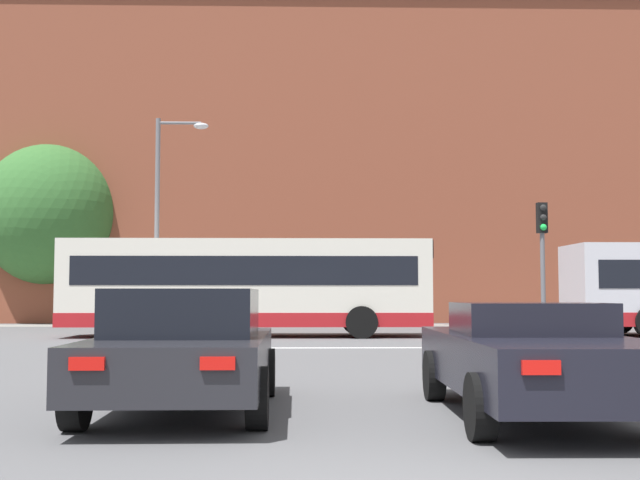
# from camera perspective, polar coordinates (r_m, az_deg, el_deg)

# --- Properties ---
(stop_line_strip) EXTENTS (7.86, 0.30, 0.01)m
(stop_line_strip) POSITION_cam_1_polar(r_m,az_deg,el_deg) (20.52, 0.94, -7.67)
(stop_line_strip) COLOR silver
(stop_line_strip) RESTS_ON ground_plane
(far_pavement) EXTENTS (68.73, 2.50, 0.01)m
(far_pavement) POSITION_cam_1_polar(r_m,az_deg,el_deg) (34.98, -0.03, -6.09)
(far_pavement) COLOR gray
(far_pavement) RESTS_ON ground_plane
(brick_civic_building) EXTENTS (40.64, 11.67, 24.08)m
(brick_civic_building) POSITION_cam_1_polar(r_m,az_deg,el_deg) (44.13, 4.31, 6.12)
(brick_civic_building) COLOR brown
(brick_civic_building) RESTS_ON ground_plane
(car_saloon_left) EXTENTS (2.07, 4.38, 1.43)m
(car_saloon_left) POSITION_cam_1_polar(r_m,az_deg,el_deg) (9.63, -9.57, -7.62)
(car_saloon_left) COLOR #232328
(car_saloon_left) RESTS_ON ground_plane
(car_roadster_right) EXTENTS (2.06, 4.72, 1.27)m
(car_roadster_right) POSITION_cam_1_polar(r_m,az_deg,el_deg) (9.37, 14.89, -8.08)
(car_roadster_right) COLOR black
(car_roadster_right) RESTS_ON ground_plane
(bus_crossing_lead) EXTENTS (11.65, 2.65, 3.09)m
(bus_crossing_lead) POSITION_cam_1_polar(r_m,az_deg,el_deg) (25.96, -5.20, -3.20)
(bus_crossing_lead) COLOR silver
(bus_crossing_lead) RESTS_ON ground_plane
(traffic_light_near_right) EXTENTS (0.26, 0.31, 3.76)m
(traffic_light_near_right) POSITION_cam_1_polar(r_m,az_deg,el_deg) (21.75, 15.55, -0.60)
(traffic_light_near_right) COLOR slate
(traffic_light_near_right) RESTS_ON ground_plane
(traffic_light_far_right) EXTENTS (0.26, 0.31, 3.70)m
(traffic_light_far_right) POSITION_cam_1_polar(r_m,az_deg,el_deg) (34.85, 7.86, -1.94)
(traffic_light_far_right) COLOR slate
(traffic_light_far_right) RESTS_ON ground_plane
(street_lamp_junction) EXTENTS (1.78, 0.36, 7.33)m
(street_lamp_junction) POSITION_cam_1_polar(r_m,az_deg,el_deg) (27.57, -10.93, 2.58)
(street_lamp_junction) COLOR slate
(street_lamp_junction) RESTS_ON ground_plane
(pedestrian_waiting) EXTENTS (0.27, 0.42, 1.86)m
(pedestrian_waiting) POSITION_cam_1_polar(r_m,az_deg,el_deg) (35.55, -3.76, -4.27)
(pedestrian_waiting) COLOR brown
(pedestrian_waiting) RESTS_ON ground_plane
(pedestrian_walking_east) EXTENTS (0.45, 0.42, 1.56)m
(pedestrian_walking_east) POSITION_cam_1_polar(r_m,az_deg,el_deg) (35.22, -6.42, -4.59)
(pedestrian_walking_east) COLOR #333851
(pedestrian_walking_east) RESTS_ON ground_plane
(pedestrian_walking_west) EXTENTS (0.36, 0.46, 1.74)m
(pedestrian_walking_west) POSITION_cam_1_polar(r_m,az_deg,el_deg) (35.28, 2.98, -4.41)
(pedestrian_walking_west) COLOR #333851
(pedestrian_walking_west) RESTS_ON ground_plane
(tree_by_building) EXTENTS (6.33, 6.33, 8.44)m
(tree_by_building) POSITION_cam_1_polar(r_m,az_deg,el_deg) (40.02, -18.73, 1.71)
(tree_by_building) COLOR #4C3823
(tree_by_building) RESTS_ON ground_plane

